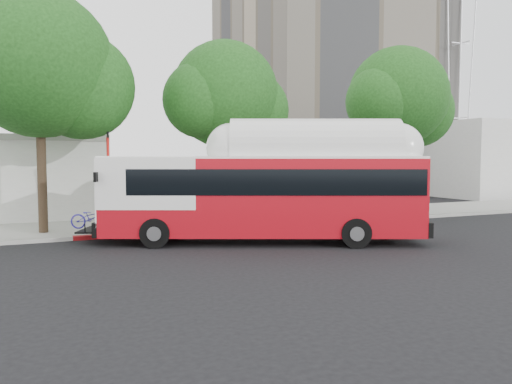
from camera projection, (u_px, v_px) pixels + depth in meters
ground at (306, 242)px, 18.73m from camera, size 120.00×120.00×0.00m
sidewalk at (241, 220)px, 24.66m from camera, size 60.00×5.00×0.15m
curb_strip at (263, 227)px, 22.28m from camera, size 60.00×0.30×0.15m
red_curb_segment at (198, 231)px, 21.07m from camera, size 10.00×0.32×0.16m
street_tree_left at (52, 71)px, 19.90m from camera, size 6.67×5.80×9.74m
street_tree_mid at (232, 100)px, 23.61m from camera, size 5.75×5.00×8.62m
street_tree_right at (404, 101)px, 27.44m from camera, size 6.21×5.40×9.18m
apartment_tower at (326, 14)px, 50.31m from camera, size 18.00×18.00×37.00m
horizon_block at (508, 159)px, 45.21m from camera, size 20.00×12.00×6.00m
transit_bus at (264, 197)px, 18.46m from camera, size 12.25×7.00×3.68m
signal_pole at (109, 183)px, 19.74m from camera, size 0.12×0.40×4.18m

